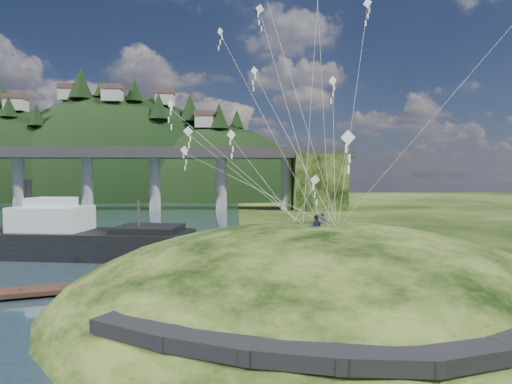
{
  "coord_description": "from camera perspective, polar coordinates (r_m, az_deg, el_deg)",
  "views": [
    {
      "loc": [
        2.49,
        -24.24,
        8.29
      ],
      "look_at": [
        4.0,
        6.0,
        7.0
      ],
      "focal_mm": 28.0,
      "sensor_mm": 36.0,
      "label": 1
    }
  ],
  "objects": [
    {
      "name": "ground",
      "position": [
        25.74,
        -8.61,
        -16.38
      ],
      "size": [
        320.0,
        320.0,
        0.0
      ],
      "primitive_type": "plane",
      "color": "black",
      "rests_on": "ground"
    },
    {
      "name": "grass_hill",
      "position": [
        28.54,
        8.87,
        -17.65
      ],
      "size": [
        36.0,
        32.0,
        13.0
      ],
      "color": "black",
      "rests_on": "ground"
    },
    {
      "name": "footpath",
      "position": [
        16.53,
        15.82,
        -19.7
      ],
      "size": [
        22.29,
        5.84,
        0.83
      ],
      "color": "black",
      "rests_on": "ground"
    },
    {
      "name": "bridge",
      "position": [
        98.66,
        -19.96,
        3.12
      ],
      "size": [
        160.0,
        11.0,
        15.0
      ],
      "color": "#2D2B2B",
      "rests_on": "ground"
    },
    {
      "name": "far_ridge",
      "position": [
        154.29,
        -20.26,
        -3.56
      ],
      "size": [
        153.0,
        70.0,
        94.5
      ],
      "color": "black",
      "rests_on": "ground"
    },
    {
      "name": "work_barge",
      "position": [
        44.5,
        -24.23,
        -5.95
      ],
      "size": [
        23.04,
        9.31,
        7.83
      ],
      "color": "black",
      "rests_on": "ground"
    },
    {
      "name": "wooden_dock",
      "position": [
        31.57,
        -25.91,
        -12.32
      ],
      "size": [
        12.14,
        5.18,
        0.86
      ],
      "color": "#311B14",
      "rests_on": "ground"
    },
    {
      "name": "kite_flyers",
      "position": [
        26.3,
        8.86,
        -3.03
      ],
      "size": [
        1.48,
        1.83,
        1.65
      ],
      "color": "#292D37",
      "rests_on": "ground"
    },
    {
      "name": "kite_swarm",
      "position": [
        30.77,
        4.45,
        18.78
      ],
      "size": [
        20.88,
        16.77,
        21.03
      ],
      "color": "white",
      "rests_on": "ground"
    }
  ]
}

